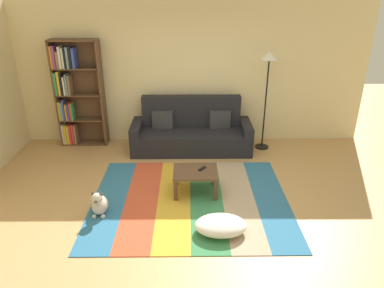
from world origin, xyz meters
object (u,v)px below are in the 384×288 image
at_px(couch, 191,133).
at_px(dog, 100,204).
at_px(bookshelf, 73,93).
at_px(standing_lamp, 268,69).
at_px(tv_remote, 202,168).
at_px(pouf, 221,225).
at_px(coffee_table, 195,175).

height_order(couch, dog, couch).
relative_size(bookshelf, standing_lamp, 1.10).
distance_m(dog, tv_remote, 1.58).
height_order(dog, tv_remote, dog).
distance_m(standing_lamp, tv_remote, 2.35).
height_order(couch, pouf, couch).
bearing_deg(couch, coffee_table, -88.36).
bearing_deg(dog, coffee_table, 22.52).
xyz_separation_m(couch, coffee_table, (0.05, -1.63, -0.03)).
bearing_deg(bookshelf, pouf, -48.01).
xyz_separation_m(bookshelf, pouf, (2.61, -2.90, -0.93)).
xyz_separation_m(coffee_table, dog, (-1.34, -0.56, -0.15)).
relative_size(couch, standing_lamp, 1.21).
height_order(bookshelf, pouf, bookshelf).
height_order(bookshelf, dog, bookshelf).
xyz_separation_m(standing_lamp, tv_remote, (-1.24, -1.61, -1.17)).
distance_m(bookshelf, standing_lamp, 3.70).
relative_size(coffee_table, pouf, 1.00).
height_order(couch, standing_lamp, standing_lamp).
bearing_deg(coffee_table, tv_remote, 26.41).
height_order(bookshelf, tv_remote, bookshelf).
distance_m(couch, tv_remote, 1.58).
xyz_separation_m(bookshelf, tv_remote, (2.41, -1.86, -0.65)).
relative_size(couch, coffee_table, 3.39).
relative_size(bookshelf, pouf, 3.06).
relative_size(coffee_table, dog, 1.68).
bearing_deg(standing_lamp, tv_remote, -127.59).
xyz_separation_m(pouf, standing_lamp, (1.04, 2.66, 1.44)).
distance_m(couch, coffee_table, 1.63).
bearing_deg(dog, standing_lamp, 39.59).
distance_m(bookshelf, tv_remote, 3.11).
bearing_deg(coffee_table, dog, -157.48).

